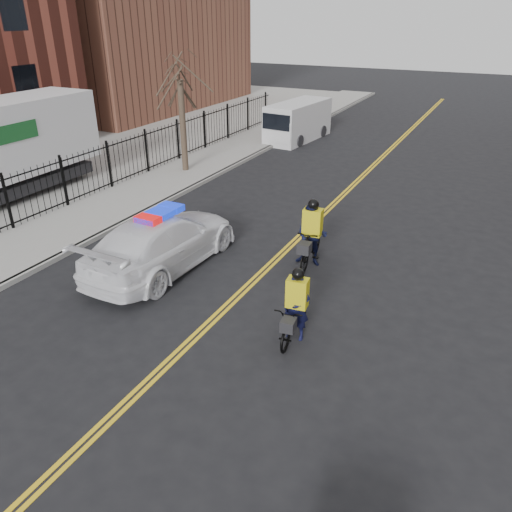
{
  "coord_description": "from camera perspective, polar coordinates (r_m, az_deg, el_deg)",
  "views": [
    {
      "loc": [
        5.61,
        -8.88,
        6.91
      ],
      "look_at": [
        0.52,
        1.23,
        1.3
      ],
      "focal_mm": 35.0,
      "sensor_mm": 36.0,
      "label": 1
    }
  ],
  "objects": [
    {
      "name": "center_line_right",
      "position": [
        19.06,
        8.02,
        4.86
      ],
      "size": [
        0.1,
        60.0,
        0.01
      ],
      "primitive_type": "cube",
      "color": "yellow",
      "rests_on": "ground"
    },
    {
      "name": "sidewalk",
      "position": [
        22.44,
        -10.69,
        8.17
      ],
      "size": [
        3.0,
        60.0,
        0.15
      ],
      "primitive_type": "cube",
      "color": "gray",
      "rests_on": "ground"
    },
    {
      "name": "curb",
      "position": [
        21.6,
        -7.46,
        7.69
      ],
      "size": [
        0.2,
        60.0,
        0.15
      ],
      "primitive_type": "cube",
      "color": "gray",
      "rests_on": "ground"
    },
    {
      "name": "police_cruiser",
      "position": [
        14.86,
        -10.64,
        1.67
      ],
      "size": [
        2.37,
        5.6,
        1.77
      ],
      "rotation": [
        0.0,
        0.0,
        3.12
      ],
      "color": "white",
      "rests_on": "ground"
    },
    {
      "name": "cyclist_far",
      "position": [
        14.8,
        6.37,
        1.89
      ],
      "size": [
        0.99,
        2.09,
        2.07
      ],
      "rotation": [
        0.0,
        0.0,
        0.09
      ],
      "color": "black",
      "rests_on": "ground"
    },
    {
      "name": "iron_fence",
      "position": [
        23.09,
        -13.92,
        10.77
      ],
      "size": [
        0.12,
        28.0,
        2.0
      ],
      "primitive_type": null,
      "color": "black",
      "rests_on": "ground"
    },
    {
      "name": "ground",
      "position": [
        12.57,
        -4.69,
        -7.07
      ],
      "size": [
        120.0,
        120.0,
        0.0
      ],
      "primitive_type": "plane",
      "color": "black",
      "rests_on": "ground"
    },
    {
      "name": "cargo_van",
      "position": [
        30.04,
        4.7,
        15.02
      ],
      "size": [
        2.36,
        5.28,
        2.14
      ],
      "rotation": [
        0.0,
        0.0,
        -0.1
      ],
      "color": "silver",
      "rests_on": "ground"
    },
    {
      "name": "center_line_left",
      "position": [
        19.1,
        7.57,
        4.94
      ],
      "size": [
        0.1,
        60.0,
        0.01
      ],
      "primitive_type": "cube",
      "color": "yellow",
      "rests_on": "ground"
    },
    {
      "name": "street_tree",
      "position": [
        23.29,
        -8.58,
        17.75
      ],
      "size": [
        3.2,
        3.2,
        4.8
      ],
      "color": "#382B21",
      "rests_on": "sidewalk"
    },
    {
      "name": "cyclist_near",
      "position": [
        11.54,
        4.63,
        -6.67
      ],
      "size": [
        0.85,
        1.92,
        1.82
      ],
      "rotation": [
        0.0,
        0.0,
        0.11
      ],
      "color": "black",
      "rests_on": "ground"
    },
    {
      "name": "warehouse_far",
      "position": [
        43.59,
        -15.89,
        25.6
      ],
      "size": [
        14.0,
        18.0,
        14.0
      ],
      "primitive_type": "cube",
      "color": "brown",
      "rests_on": "ground"
    }
  ]
}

